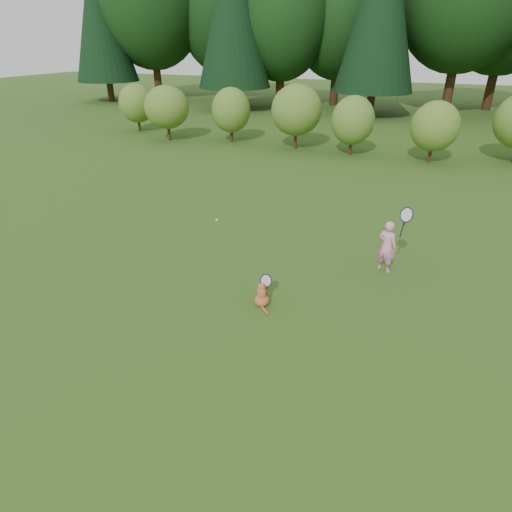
% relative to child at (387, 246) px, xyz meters
% --- Properties ---
extents(ground, '(100.00, 100.00, 0.00)m').
position_rel_child_xyz_m(ground, '(-2.53, -2.46, -0.60)').
color(ground, '#2D5518').
rests_on(ground, ground).
extents(shrub_row, '(28.00, 3.00, 2.80)m').
position_rel_child_xyz_m(shrub_row, '(-2.53, 10.54, 0.80)').
color(shrub_row, '#557A26').
rests_on(shrub_row, ground).
extents(child, '(0.70, 0.51, 1.71)m').
position_rel_child_xyz_m(child, '(0.00, 0.00, 0.00)').
color(child, '#F995C5').
rests_on(child, ground).
extents(cat, '(0.45, 0.71, 0.62)m').
position_rel_child_xyz_m(cat, '(-1.99, -2.22, -0.36)').
color(cat, '#B84C23').
rests_on(cat, ground).
extents(tennis_ball, '(0.06, 0.06, 0.06)m').
position_rel_child_xyz_m(tennis_ball, '(-3.33, -1.34, 0.58)').
color(tennis_ball, yellow).
rests_on(tennis_ball, ground).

